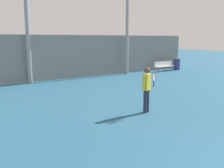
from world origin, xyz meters
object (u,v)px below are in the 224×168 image
object	(u,v)px
tennis_player	(147,87)
bench_courtside_near	(164,65)
light_pole_far_right	(127,8)
trash_bin	(177,64)

from	to	relation	value
tennis_player	bench_courtside_near	xyz separation A→B (m)	(9.84, 8.48, -0.45)
bench_courtside_near	light_pole_far_right	bearing A→B (deg)	171.56
tennis_player	bench_courtside_near	size ratio (longest dim) A/B	0.82
tennis_player	trash_bin	xyz separation A→B (m)	(11.57, 8.59, -0.48)
bench_courtside_near	light_pole_far_right	world-z (taller)	light_pole_far_right
light_pole_far_right	trash_bin	size ratio (longest dim) A/B	8.65
bench_courtside_near	trash_bin	xyz separation A→B (m)	(1.72, 0.11, -0.03)
light_pole_far_right	tennis_player	bearing A→B (deg)	-124.71
tennis_player	trash_bin	world-z (taller)	tennis_player
tennis_player	light_pole_far_right	distance (m)	11.69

